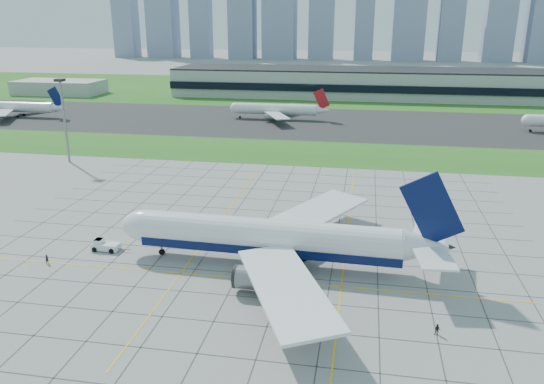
% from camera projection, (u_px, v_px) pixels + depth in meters
% --- Properties ---
extents(ground, '(1400.00, 1400.00, 0.00)m').
position_uv_depth(ground, '(239.00, 273.00, 93.08)').
color(ground, '#9C9C97').
rests_on(ground, ground).
extents(grass_median, '(700.00, 35.00, 0.04)m').
position_uv_depth(grass_median, '(302.00, 152.00, 177.31)').
color(grass_median, '#28611B').
rests_on(grass_median, ground).
extents(asphalt_taxiway, '(700.00, 75.00, 0.04)m').
position_uv_depth(asphalt_taxiway, '(317.00, 122.00, 228.78)').
color(asphalt_taxiway, '#383838').
rests_on(asphalt_taxiway, ground).
extents(grass_far, '(700.00, 145.00, 0.04)m').
position_uv_depth(grass_far, '(334.00, 90.00, 331.73)').
color(grass_far, '#28611B').
rests_on(grass_far, ground).
extents(apron_markings, '(120.00, 130.00, 0.03)m').
position_uv_depth(apron_markings, '(254.00, 248.00, 103.38)').
color(apron_markings, '#474744').
rests_on(apron_markings, ground).
extents(terminal, '(260.00, 43.00, 15.80)m').
position_uv_depth(terminal, '(403.00, 84.00, 299.11)').
color(terminal, '#B7B7B2').
rests_on(terminal, ground).
extents(service_block, '(50.00, 25.00, 8.00)m').
position_uv_depth(service_block, '(60.00, 87.00, 315.02)').
color(service_block, '#B7B7B2').
rests_on(service_block, ground).
extents(light_mast, '(2.50, 2.50, 25.60)m').
position_uv_depth(light_mast, '(63.00, 110.00, 160.55)').
color(light_mast, gray).
rests_on(light_mast, ground).
extents(city_skyline, '(523.00, 32.40, 160.00)m').
position_uv_depth(city_skyline, '(344.00, 3.00, 562.85)').
color(city_skyline, '#818FA9').
rests_on(city_skyline, ground).
extents(airliner, '(61.24, 62.01, 19.27)m').
position_uv_depth(airliner, '(271.00, 238.00, 94.56)').
color(airliner, white).
rests_on(airliner, ground).
extents(pushback_tug, '(7.80, 2.88, 2.16)m').
position_uv_depth(pushback_tug, '(105.00, 245.00, 102.09)').
color(pushback_tug, white).
rests_on(pushback_tug, ground).
extents(crew_near, '(0.64, 0.76, 1.78)m').
position_uv_depth(crew_near, '(47.00, 259.00, 96.36)').
color(crew_near, black).
rests_on(crew_near, ground).
extents(crew_far, '(0.95, 0.82, 1.71)m').
position_uv_depth(crew_far, '(437.00, 330.00, 74.52)').
color(crew_far, black).
rests_on(crew_far, ground).
extents(distant_jet_0, '(45.19, 42.66, 14.08)m').
position_uv_depth(distant_jet_0, '(14.00, 107.00, 241.35)').
color(distant_jet_0, white).
rests_on(distant_jet_0, ground).
extents(distant_jet_1, '(42.35, 42.66, 14.08)m').
position_uv_depth(distant_jet_1, '(277.00, 109.00, 234.82)').
color(distant_jet_1, white).
rests_on(distant_jet_1, ground).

